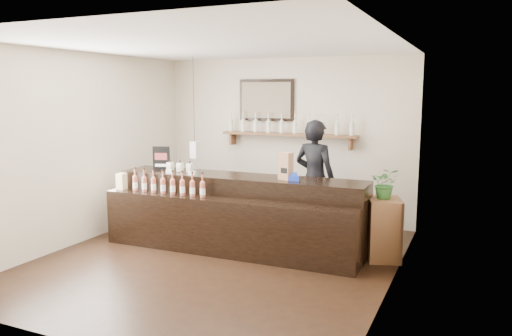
{
  "coord_description": "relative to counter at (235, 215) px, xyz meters",
  "views": [
    {
      "loc": [
        3.09,
        -5.63,
        2.21
      ],
      "look_at": [
        0.25,
        0.7,
        1.16
      ],
      "focal_mm": 35.0,
      "sensor_mm": 36.0,
      "label": 1
    }
  ],
  "objects": [
    {
      "name": "promo_sign",
      "position": [
        -1.3,
        0.09,
        0.73
      ],
      "size": [
        0.25,
        0.11,
        0.37
      ],
      "color": "black",
      "rests_on": "counter"
    },
    {
      "name": "potted_plant",
      "position": [
        2.02,
        0.4,
        0.54
      ],
      "size": [
        0.42,
        0.38,
        0.41
      ],
      "primitive_type": "imported",
      "rotation": [
        0.0,
        0.0,
        0.16
      ],
      "color": "#2D6428",
      "rests_on": "side_cabinet"
    },
    {
      "name": "shopkeeper",
      "position": [
        0.87,
        0.99,
        0.54
      ],
      "size": [
        0.83,
        0.63,
        2.05
      ],
      "primitive_type": "imported",
      "rotation": [
        0.0,
        0.0,
        2.94
      ],
      "color": "black",
      "rests_on": "ground"
    },
    {
      "name": "counter",
      "position": [
        0.0,
        0.0,
        0.0
      ],
      "size": [
        3.7,
        1.04,
        1.2
      ],
      "color": "black",
      "rests_on": "ground"
    },
    {
      "name": "side_cabinet",
      "position": [
        2.02,
        0.4,
        -0.07
      ],
      "size": [
        0.57,
        0.66,
        0.82
      ],
      "color": "brown",
      "rests_on": "ground"
    },
    {
      "name": "paper_bag",
      "position": [
        0.73,
        0.1,
        0.73
      ],
      "size": [
        0.2,
        0.17,
        0.37
      ],
      "color": "#8F6445",
      "rests_on": "counter"
    },
    {
      "name": "tape_dispenser",
      "position": [
        0.87,
        0.04,
        0.59
      ],
      "size": [
        0.15,
        0.07,
        0.12
      ],
      "color": "#1B39C2",
      "rests_on": "counter"
    },
    {
      "name": "ground",
      "position": [
        0.02,
        -0.56,
        -0.48
      ],
      "size": [
        5.0,
        5.0,
        0.0
      ],
      "primitive_type": "plane",
      "color": "black",
      "rests_on": "ground"
    },
    {
      "name": "back_wall_decor",
      "position": [
        -0.14,
        1.81,
        1.28
      ],
      "size": [
        2.66,
        0.96,
        1.69
      ],
      "color": "brown",
      "rests_on": "ground"
    },
    {
      "name": "room_shell",
      "position": [
        0.02,
        -0.56,
        1.22
      ],
      "size": [
        5.0,
        5.0,
        5.0
      ],
      "color": "beige",
      "rests_on": "ground"
    }
  ]
}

